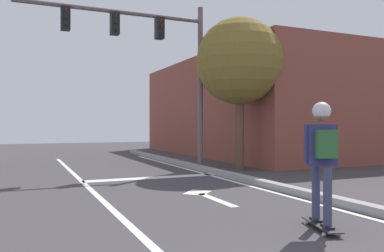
% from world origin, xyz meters
% --- Properties ---
extents(lane_line_center, '(0.12, 20.00, 0.01)m').
position_xyz_m(lane_line_center, '(-0.33, 6.00, 0.00)').
color(lane_line_center, silver).
rests_on(lane_line_center, ground).
extents(lane_line_curbside, '(0.12, 20.00, 0.01)m').
position_xyz_m(lane_line_curbside, '(3.04, 6.00, 0.00)').
color(lane_line_curbside, silver).
rests_on(lane_line_curbside, ground).
extents(stop_bar, '(3.52, 0.40, 0.01)m').
position_xyz_m(stop_bar, '(1.43, 9.14, 0.00)').
color(stop_bar, silver).
rests_on(stop_bar, ground).
extents(lane_arrow_stem, '(0.16, 1.40, 0.01)m').
position_xyz_m(lane_arrow_stem, '(1.61, 5.81, 0.00)').
color(lane_arrow_stem, silver).
rests_on(lane_arrow_stem, ground).
extents(lane_arrow_head, '(0.71, 0.71, 0.01)m').
position_xyz_m(lane_arrow_head, '(1.61, 6.66, 0.00)').
color(lane_arrow_head, silver).
rests_on(lane_arrow_head, ground).
extents(curb_strip, '(0.24, 24.00, 0.14)m').
position_xyz_m(curb_strip, '(3.29, 6.00, 0.07)').
color(curb_strip, '#989492').
rests_on(curb_strip, ground).
extents(skateboard, '(0.47, 0.88, 0.08)m').
position_xyz_m(skateboard, '(1.93, 3.43, 0.06)').
color(skateboard, '#2B212A').
rests_on(skateboard, ground).
extents(skater, '(0.43, 0.60, 1.61)m').
position_xyz_m(skater, '(1.93, 3.41, 1.09)').
color(skater, '#3B3F63').
rests_on(skater, skateboard).
extents(traffic_signal_mast, '(5.52, 0.34, 5.09)m').
position_xyz_m(traffic_signal_mast, '(1.84, 10.64, 3.71)').
color(traffic_signal_mast, '#615256').
rests_on(traffic_signal_mast, ground).
extents(roadside_tree, '(2.68, 2.68, 4.69)m').
position_xyz_m(roadside_tree, '(4.50, 9.88, 3.33)').
color(roadside_tree, brown).
rests_on(roadside_tree, ground).
extents(building_block, '(9.52, 12.29, 4.33)m').
position_xyz_m(building_block, '(9.95, 15.16, 2.17)').
color(building_block, brown).
rests_on(building_block, ground).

